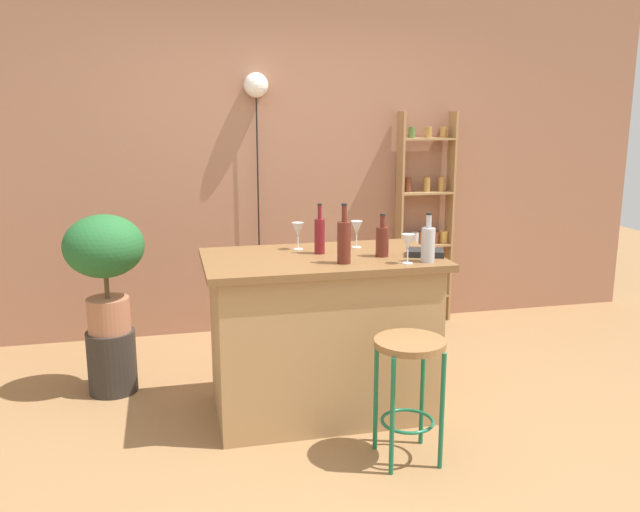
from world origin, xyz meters
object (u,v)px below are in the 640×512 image
at_px(wine_glass_center, 408,243).
at_px(bottle_olive_oil, 382,240).
at_px(bottle_sauce_amber, 320,235).
at_px(spice_shelf, 425,222).
at_px(cookbook, 425,253).
at_px(plant_stool, 112,361).
at_px(bottle_vinegar, 428,243).
at_px(wine_glass_right, 357,229).
at_px(pendant_globe_light, 256,90).
at_px(bar_stool, 409,370).
at_px(potted_plant, 105,257).
at_px(bottle_spirits_clear, 344,241).
at_px(wine_glass_left, 298,230).

bearing_deg(wine_glass_center, bottle_olive_oil, 110.86).
bearing_deg(bottle_sauce_amber, spice_shelf, 49.18).
height_order(spice_shelf, cookbook, spice_shelf).
height_order(plant_stool, bottle_vinegar, bottle_vinegar).
height_order(spice_shelf, wine_glass_right, spice_shelf).
distance_m(spice_shelf, pendant_globe_light, 1.75).
height_order(wine_glass_center, pendant_globe_light, pendant_globe_light).
bearing_deg(bar_stool, pendant_globe_light, 101.42).
relative_size(potted_plant, bottle_sauce_amber, 2.53).
bearing_deg(pendant_globe_light, plant_stool, -138.24).
height_order(bottle_vinegar, wine_glass_right, bottle_vinegar).
distance_m(bottle_olive_oil, cookbook, 0.26).
relative_size(bottle_spirits_clear, wine_glass_center, 2.02).
bearing_deg(wine_glass_right, bottle_sauce_amber, -155.81).
distance_m(bottle_spirits_clear, bottle_vinegar, 0.47).
distance_m(bottle_vinegar, wine_glass_right, 0.54).
relative_size(potted_plant, pendant_globe_light, 0.36).
height_order(bar_stool, bottle_vinegar, bottle_vinegar).
height_order(bottle_olive_oil, cookbook, bottle_olive_oil).
xyz_separation_m(bottle_sauce_amber, wine_glass_center, (0.41, -0.36, 0.01)).
bearing_deg(pendant_globe_light, bottle_olive_oil, -73.40).
distance_m(potted_plant, wine_glass_left, 1.21).
xyz_separation_m(plant_stool, bottle_spirits_clear, (1.32, -0.77, 0.87)).
distance_m(spice_shelf, plant_stool, 2.73).
distance_m(potted_plant, wine_glass_right, 1.56).
relative_size(bar_stool, bottle_sauce_amber, 2.20).
bearing_deg(wine_glass_right, cookbook, -43.69).
distance_m(bottle_olive_oil, bottle_vinegar, 0.28).
bearing_deg(bar_stool, bottle_spirits_clear, 115.54).
bearing_deg(pendant_globe_light, bar_stool, -78.58).
relative_size(plant_stool, wine_glass_center, 2.45).
height_order(bar_stool, plant_stool, bar_stool).
xyz_separation_m(wine_glass_center, wine_glass_right, (-0.15, 0.48, 0.00)).
bearing_deg(wine_glass_center, cookbook, 44.69).
relative_size(bottle_spirits_clear, wine_glass_right, 2.02).
relative_size(bottle_sauce_amber, wine_glass_left, 1.80).
xyz_separation_m(plant_stool, bottle_sauce_amber, (1.25, -0.49, 0.86)).
distance_m(wine_glass_left, wine_glass_center, 0.72).
bearing_deg(cookbook, bottle_sauce_amber, -178.08).
bearing_deg(wine_glass_center, wine_glass_left, 135.44).
bearing_deg(bottle_spirits_clear, potted_plant, 149.88).
bearing_deg(cookbook, plant_stool, 179.76).
xyz_separation_m(potted_plant, cookbook, (1.83, -0.68, 0.08)).
height_order(bottle_sauce_amber, bottle_olive_oil, bottle_sauce_amber).
distance_m(plant_stool, wine_glass_left, 1.48).
xyz_separation_m(plant_stool, pendant_globe_light, (1.09, 0.98, 1.71)).
bearing_deg(cookbook, bottle_vinegar, -86.71).
height_order(cookbook, pendant_globe_light, pendant_globe_light).
relative_size(spice_shelf, wine_glass_left, 10.71).
height_order(potted_plant, wine_glass_center, potted_plant).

